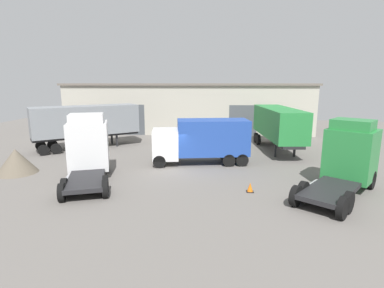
# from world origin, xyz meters

# --- Properties ---
(ground_plane) EXTENTS (60.00, 60.00, 0.00)m
(ground_plane) POSITION_xyz_m (0.00, 0.00, 0.00)
(ground_plane) COLOR slate
(warehouse_building) EXTENTS (30.40, 8.16, 6.05)m
(warehouse_building) POSITION_xyz_m (0.00, 17.83, 3.03)
(warehouse_building) COLOR #B7B2A3
(warehouse_building) RESTS_ON ground_plane
(tractor_unit_white) EXTENTS (4.28, 6.58, 4.18)m
(tractor_unit_white) POSITION_xyz_m (-4.99, -2.36, 1.97)
(tractor_unit_white) COLOR silver
(tractor_unit_white) RESTS_ON ground_plane
(container_trailer_green) EXTENTS (3.20, 9.23, 3.91)m
(container_trailer_green) POSITION_xyz_m (8.99, 6.56, 2.50)
(container_trailer_green) COLOR #28843D
(container_trailer_green) RESTS_ON ground_plane
(box_truck_white) EXTENTS (7.51, 3.38, 3.38)m
(box_truck_white) POSITION_xyz_m (2.30, 1.66, 1.89)
(box_truck_white) COLOR silver
(box_truck_white) RESTS_ON ground_plane
(container_trailer_yellow) EXTENTS (9.18, 7.63, 4.02)m
(container_trailer_yellow) POSITION_xyz_m (-8.83, 6.44, 2.56)
(container_trailer_yellow) COLOR gray
(container_trailer_yellow) RESTS_ON ground_plane
(tractor_unit_green) EXTENTS (6.06, 6.72, 4.09)m
(tractor_unit_green) POSITION_xyz_m (10.84, -3.56, 1.92)
(tractor_unit_green) COLOR #28843D
(tractor_unit_green) RESTS_ON ground_plane
(gravel_pile) EXTENTS (2.71, 2.71, 1.71)m
(gravel_pile) POSITION_xyz_m (-10.37, -1.80, 0.86)
(gravel_pile) COLOR #665B4C
(gravel_pile) RESTS_ON ground_plane
(traffic_cone) EXTENTS (0.40, 0.40, 0.55)m
(traffic_cone) POSITION_xyz_m (5.27, -4.39, 0.25)
(traffic_cone) COLOR black
(traffic_cone) RESTS_ON ground_plane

